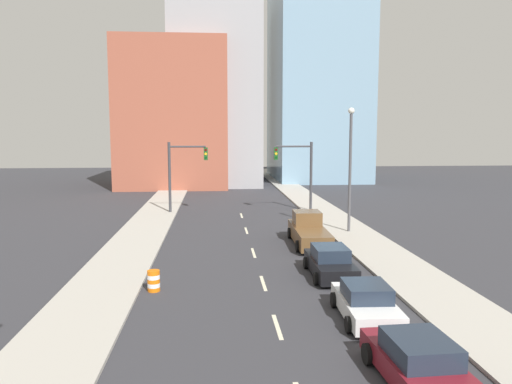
# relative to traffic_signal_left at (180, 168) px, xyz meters

# --- Properties ---
(sidewalk_left) EXTENTS (3.49, 92.60, 0.14)m
(sidewalk_left) POSITION_rel_traffic_signal_left_xyz_m (-2.10, 6.64, -3.94)
(sidewalk_left) COLOR #ADA89E
(sidewalk_left) RESTS_ON ground
(sidewalk_right) EXTENTS (3.49, 92.60, 0.14)m
(sidewalk_right) POSITION_rel_traffic_signal_left_xyz_m (12.68, 6.64, -3.94)
(sidewalk_right) COLOR #ADA89E
(sidewalk_right) RESTS_ON ground
(lane_stripe_at_13m) EXTENTS (0.16, 2.40, 0.01)m
(lane_stripe_at_13m) POSITION_rel_traffic_signal_left_xyz_m (5.29, -26.59, -4.00)
(lane_stripe_at_13m) COLOR beige
(lane_stripe_at_13m) RESTS_ON ground
(lane_stripe_at_18m) EXTENTS (0.16, 2.40, 0.01)m
(lane_stripe_at_18m) POSITION_rel_traffic_signal_left_xyz_m (5.29, -21.23, -4.00)
(lane_stripe_at_18m) COLOR beige
(lane_stripe_at_18m) RESTS_ON ground
(lane_stripe_at_24m) EXTENTS (0.16, 2.40, 0.01)m
(lane_stripe_at_24m) POSITION_rel_traffic_signal_left_xyz_m (5.29, -15.17, -4.00)
(lane_stripe_at_24m) COLOR beige
(lane_stripe_at_24m) RESTS_ON ground
(lane_stripe_at_31m) EXTENTS (0.16, 2.40, 0.01)m
(lane_stripe_at_31m) POSITION_rel_traffic_signal_left_xyz_m (5.29, -8.36, -4.00)
(lane_stripe_at_31m) COLOR beige
(lane_stripe_at_31m) RESTS_ON ground
(lane_stripe_at_38m) EXTENTS (0.16, 2.40, 0.01)m
(lane_stripe_at_38m) POSITION_rel_traffic_signal_left_xyz_m (5.29, -1.68, -4.00)
(lane_stripe_at_38m) COLOR beige
(lane_stripe_at_38m) RESTS_ON ground
(building_brick_left) EXTENTS (14.00, 16.00, 18.84)m
(building_brick_left) POSITION_rel_traffic_signal_left_xyz_m (-2.37, 24.82, 5.41)
(building_brick_left) COLOR #9E513D
(building_brick_left) RESTS_ON ground
(building_office_center) EXTENTS (12.00, 20.00, 26.47)m
(building_office_center) POSITION_rel_traffic_signal_left_xyz_m (3.19, 28.82, 9.23)
(building_office_center) COLOR #99999E
(building_office_center) RESTS_ON ground
(building_glass_right) EXTENTS (13.00, 20.00, 32.84)m
(building_glass_right) POSITION_rel_traffic_signal_left_xyz_m (18.61, 32.82, 12.41)
(building_glass_right) COLOR #7A9EB7
(building_glass_right) RESTS_ON ground
(traffic_signal_left) EXTENTS (3.48, 0.35, 6.29)m
(traffic_signal_left) POSITION_rel_traffic_signal_left_xyz_m (0.00, 0.00, 0.00)
(traffic_signal_left) COLOR #38383D
(traffic_signal_left) RESTS_ON ground
(traffic_signal_right) EXTENTS (3.48, 0.35, 6.29)m
(traffic_signal_right) POSITION_rel_traffic_signal_left_xyz_m (10.72, 0.00, 0.00)
(traffic_signal_right) COLOR #38383D
(traffic_signal_right) RESTS_ON ground
(traffic_barrel) EXTENTS (0.56, 0.56, 0.95)m
(traffic_barrel) POSITION_rel_traffic_signal_left_xyz_m (0.26, -22.00, -3.53)
(traffic_barrel) COLOR orange
(traffic_barrel) RESTS_ON ground
(street_lamp) EXTENTS (0.44, 0.44, 8.82)m
(street_lamp) POSITION_rel_traffic_signal_left_xyz_m (12.51, -9.82, 1.08)
(street_lamp) COLOR #4C4C51
(street_lamp) RESTS_ON ground
(sedan_maroon) EXTENTS (2.32, 4.71, 1.40)m
(sedan_maroon) POSITION_rel_traffic_signal_left_xyz_m (8.73, -31.19, -3.36)
(sedan_maroon) COLOR maroon
(sedan_maroon) RESTS_ON ground
(sedan_white) EXTENTS (2.26, 4.36, 1.38)m
(sedan_white) POSITION_rel_traffic_signal_left_xyz_m (8.77, -26.06, -3.38)
(sedan_white) COLOR silver
(sedan_white) RESTS_ON ground
(sedan_black) EXTENTS (2.17, 4.64, 1.50)m
(sedan_black) POSITION_rel_traffic_signal_left_xyz_m (8.71, -20.28, -3.33)
(sedan_black) COLOR black
(sedan_black) RESTS_ON ground
(pickup_truck_brown) EXTENTS (2.35, 6.42, 2.01)m
(pickup_truck_brown) POSITION_rel_traffic_signal_left_xyz_m (9.00, -13.07, -3.18)
(pickup_truck_brown) COLOR brown
(pickup_truck_brown) RESTS_ON ground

